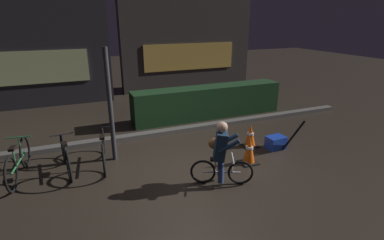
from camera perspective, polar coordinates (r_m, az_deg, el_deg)
name	(u,v)px	position (r m, az deg, el deg)	size (l,w,h in m)	color
ground_plane	(194,171)	(6.17, 0.44, -9.86)	(40.00, 40.00, 0.00)	#2D261E
sidewalk_curb	(162,132)	(8.03, -5.73, -2.39)	(12.00, 0.24, 0.12)	#56544F
hedge_row	(208,102)	(9.31, 3.17, 3.51)	(4.80, 0.70, 0.98)	#19381C
storefront_left	(26,42)	(11.55, -29.32, 12.88)	(5.31, 0.54, 4.43)	#262328
storefront_right	(188,37)	(13.12, -0.85, 15.75)	(5.77, 0.54, 4.45)	#383330
street_post	(110,106)	(6.45, -15.45, 2.54)	(0.10, 0.10, 2.45)	#2D2D33
parked_bike_leftmost	(18,162)	(6.71, -30.40, -6.91)	(0.46, 1.64, 0.76)	black
parked_bike_left_mid	(66,156)	(6.55, -23.14, -6.47)	(0.46, 1.58, 0.73)	black
parked_bike_center_left	(104,150)	(6.55, -16.65, -5.52)	(0.46, 1.66, 0.77)	black
traffic_cone_near	(249,150)	(6.50, 10.96, -5.69)	(0.36, 0.36, 0.63)	black
traffic_cone_far	(250,136)	(7.34, 11.16, -2.98)	(0.36, 0.36, 0.57)	black
blue_crate	(276,142)	(7.41, 15.79, -4.18)	(0.44, 0.32, 0.30)	#193DB7
cyclist	(221,153)	(5.52, 5.58, -6.31)	(1.09, 0.66, 1.25)	black
closed_umbrella	(294,135)	(7.33, 18.97, -2.81)	(0.05, 0.05, 0.85)	black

